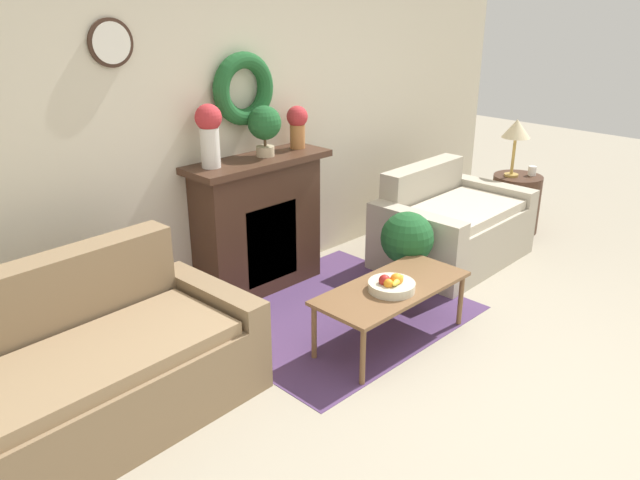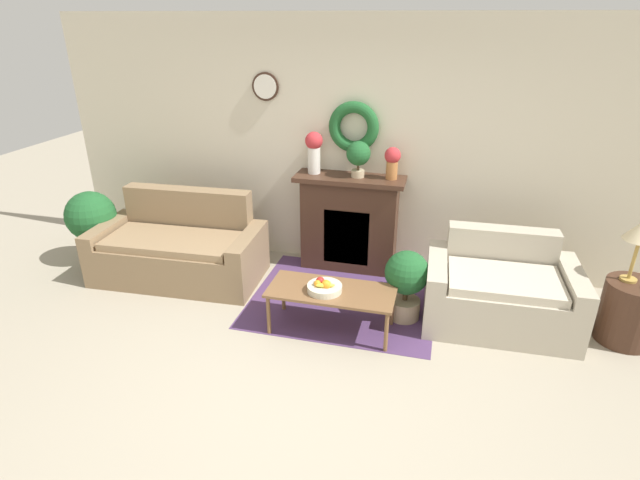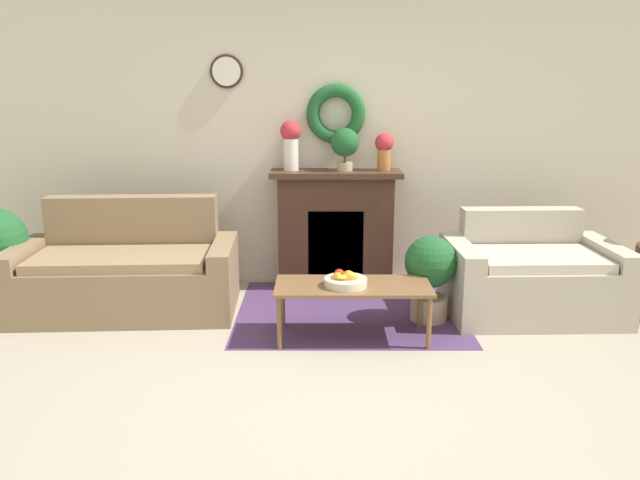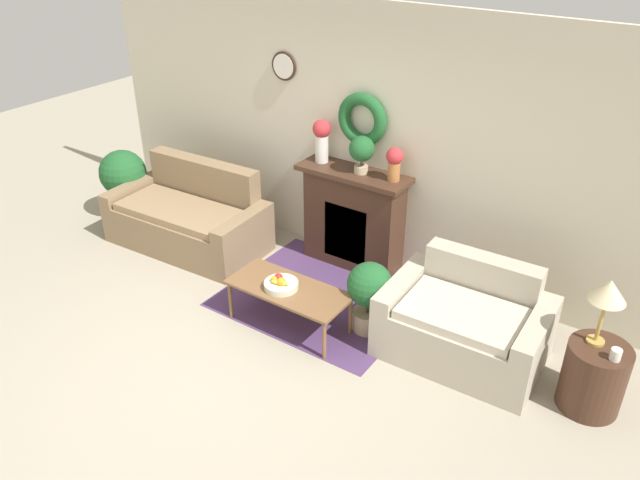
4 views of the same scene
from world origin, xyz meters
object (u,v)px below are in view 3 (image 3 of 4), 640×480
vase_on_mantel_right (386,149)px  coffee_table (355,289)px  couch_left (129,273)px  vase_on_mantel_left (293,141)px  fireplace (337,228)px  potted_plant_on_mantel (347,144)px  potted_plant_floor_by_loveseat (432,271)px  loveseat_right (533,277)px  fruit_bowl (348,280)px

vase_on_mantel_right → coffee_table: bearing=-104.7°
couch_left → vase_on_mantel_left: 1.83m
fireplace → vase_on_mantel_right: size_ratio=3.52×
couch_left → potted_plant_on_mantel: (1.83, 0.65, 1.01)m
vase_on_mantel_right → potted_plant_floor_by_loveseat: (0.29, -0.91, -0.87)m
loveseat_right → vase_on_mantel_right: vase_on_mantel_right is taller
vase_on_mantel_left → potted_plant_on_mantel: vase_on_mantel_left is taller
fireplace → couch_left: size_ratio=0.65×
potted_plant_on_mantel → potted_plant_floor_by_loveseat: (0.65, -0.89, -0.92)m
coffee_table → fruit_bowl: bearing=-144.6°
coffee_table → potted_plant_on_mantel: (-0.02, 1.26, 0.95)m
couch_left → vase_on_mantel_right: 2.48m
couch_left → fruit_bowl: bearing=-22.5°
coffee_table → fruit_bowl: fruit_bowl is taller
coffee_table → vase_on_mantel_left: (-0.50, 1.28, 0.98)m
couch_left → coffee_table: couch_left is taller
loveseat_right → vase_on_mantel_left: bearing=157.8°
potted_plant_on_mantel → potted_plant_floor_by_loveseat: bearing=-54.0°
vase_on_mantel_left → potted_plant_on_mantel: (0.49, -0.02, -0.03)m
loveseat_right → vase_on_mantel_left: 2.37m
vase_on_mantel_left → fireplace: bearing=-0.8°
couch_left → fruit_bowl: 1.91m
couch_left → vase_on_mantel_right: (2.18, 0.67, 0.97)m
loveseat_right → potted_plant_on_mantel: bearing=152.5°
fireplace → potted_plant_on_mantel: (0.08, -0.01, 0.78)m
fireplace → vase_on_mantel_right: 0.85m
fireplace → vase_on_mantel_right: bearing=0.7°
fruit_bowl → vase_on_mantel_left: bearing=108.7°
loveseat_right → vase_on_mantel_right: 1.69m
vase_on_mantel_right → loveseat_right: bearing=-33.1°
potted_plant_on_mantel → loveseat_right: bearing=-25.9°
fireplace → coffee_table: size_ratio=1.04×
fireplace → potted_plant_floor_by_loveseat: (0.73, -0.91, -0.14)m
fireplace → potted_plant_on_mantel: size_ratio=3.10×
fireplace → fruit_bowl: size_ratio=3.78×
fireplace → couch_left: (-1.75, -0.67, -0.23)m
loveseat_right → fruit_bowl: (-1.54, -0.57, 0.15)m
coffee_table → vase_on_mantel_left: bearing=111.5°
loveseat_right → coffee_table: loveseat_right is taller
potted_plant_floor_by_loveseat → fireplace: bearing=128.8°
vase_on_mantel_left → potted_plant_on_mantel: bearing=-2.4°
couch_left → potted_plant_floor_by_loveseat: 2.49m
loveseat_right → vase_on_mantel_right: (-1.15, 0.75, 0.98)m
fruit_bowl → vase_on_mantel_right: size_ratio=0.93×
coffee_table → potted_plant_on_mantel: bearing=90.8°
loveseat_right → fruit_bowl: 1.65m
fruit_bowl → fireplace: bearing=91.9°
vase_on_mantel_right → potted_plant_on_mantel: bearing=-176.8°
coffee_table → fruit_bowl: (-0.06, -0.04, 0.08)m
vase_on_mantel_left → couch_left: bearing=-153.3°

